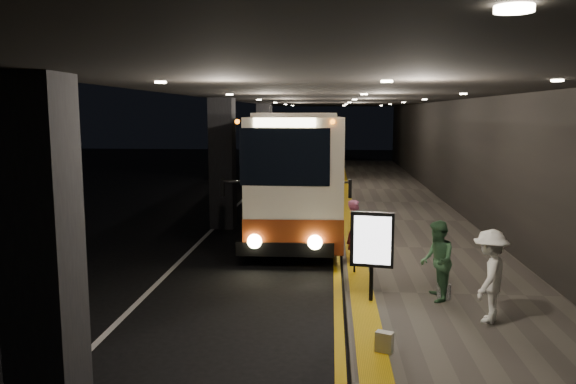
{
  "coord_description": "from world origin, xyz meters",
  "views": [
    {
      "loc": [
        2.17,
        -14.73,
        3.91
      ],
      "look_at": [
        0.97,
        0.81,
        1.7
      ],
      "focal_mm": 35.0,
      "sensor_mm": 36.0,
      "label": 1
    }
  ],
  "objects_px": {
    "coach_main": "(299,173)",
    "passenger_boarding": "(355,230)",
    "bag_plain": "(384,342)",
    "info_sign": "(372,241)",
    "passenger_waiting_green": "(437,261)",
    "coach_third": "(317,139)",
    "stanchion_post": "(355,251)",
    "passenger_waiting_white": "(490,276)",
    "coach_second": "(309,152)",
    "bag_polka": "(444,291)"
  },
  "relations": [
    {
      "from": "coach_main",
      "to": "bag_plain",
      "type": "height_order",
      "value": "coach_main"
    },
    {
      "from": "coach_main",
      "to": "coach_second",
      "type": "distance_m",
      "value": 12.65
    },
    {
      "from": "stanchion_post",
      "to": "coach_main",
      "type": "bearing_deg",
      "value": 104.65
    },
    {
      "from": "passenger_boarding",
      "to": "coach_main",
      "type": "bearing_deg",
      "value": 35.39
    },
    {
      "from": "coach_main",
      "to": "stanchion_post",
      "type": "bearing_deg",
      "value": -77.28
    },
    {
      "from": "bag_polka",
      "to": "bag_plain",
      "type": "xyz_separation_m",
      "value": [
        -1.45,
        -2.69,
        0.01
      ]
    },
    {
      "from": "passenger_waiting_green",
      "to": "bag_plain",
      "type": "distance_m",
      "value": 2.97
    },
    {
      "from": "coach_third",
      "to": "info_sign",
      "type": "xyz_separation_m",
      "value": [
        2.01,
        -34.17,
        -0.43
      ]
    },
    {
      "from": "coach_main",
      "to": "info_sign",
      "type": "distance_m",
      "value": 8.76
    },
    {
      "from": "passenger_waiting_white",
      "to": "bag_polka",
      "type": "bearing_deg",
      "value": -126.07
    },
    {
      "from": "coach_third",
      "to": "bag_plain",
      "type": "distance_m",
      "value": 36.69
    },
    {
      "from": "coach_second",
      "to": "passenger_waiting_white",
      "type": "bearing_deg",
      "value": -83.09
    },
    {
      "from": "coach_second",
      "to": "passenger_waiting_green",
      "type": "distance_m",
      "value": 21.29
    },
    {
      "from": "passenger_waiting_white",
      "to": "bag_polka",
      "type": "distance_m",
      "value": 1.47
    },
    {
      "from": "coach_third",
      "to": "info_sign",
      "type": "distance_m",
      "value": 34.23
    },
    {
      "from": "bag_polka",
      "to": "bag_plain",
      "type": "relative_size",
      "value": 0.95
    },
    {
      "from": "coach_third",
      "to": "coach_main",
      "type": "bearing_deg",
      "value": -93.13
    },
    {
      "from": "info_sign",
      "to": "stanchion_post",
      "type": "xyz_separation_m",
      "value": [
        -0.25,
        2.01,
        -0.71
      ]
    },
    {
      "from": "passenger_boarding",
      "to": "bag_polka",
      "type": "bearing_deg",
      "value": -133.31
    },
    {
      "from": "passenger_waiting_white",
      "to": "info_sign",
      "type": "height_order",
      "value": "info_sign"
    },
    {
      "from": "coach_main",
      "to": "passenger_waiting_white",
      "type": "distance_m",
      "value": 10.29
    },
    {
      "from": "coach_third",
      "to": "info_sign",
      "type": "bearing_deg",
      "value": -89.9
    },
    {
      "from": "coach_main",
      "to": "info_sign",
      "type": "xyz_separation_m",
      "value": [
        1.95,
        -8.53,
        -0.44
      ]
    },
    {
      "from": "passenger_boarding",
      "to": "coach_second",
      "type": "bearing_deg",
      "value": 23.05
    },
    {
      "from": "coach_main",
      "to": "coach_third",
      "type": "xyz_separation_m",
      "value": [
        -0.06,
        25.64,
        -0.01
      ]
    },
    {
      "from": "passenger_waiting_white",
      "to": "bag_polka",
      "type": "relative_size",
      "value": 5.3
    },
    {
      "from": "coach_main",
      "to": "passenger_waiting_white",
      "type": "bearing_deg",
      "value": -68.96
    },
    {
      "from": "passenger_waiting_green",
      "to": "passenger_boarding",
      "type": "bearing_deg",
      "value": -151.72
    },
    {
      "from": "passenger_boarding",
      "to": "info_sign",
      "type": "height_order",
      "value": "info_sign"
    },
    {
      "from": "bag_plain",
      "to": "stanchion_post",
      "type": "bearing_deg",
      "value": 93.77
    },
    {
      "from": "bag_polka",
      "to": "passenger_waiting_white",
      "type": "bearing_deg",
      "value": -64.48
    },
    {
      "from": "coach_main",
      "to": "info_sign",
      "type": "height_order",
      "value": "coach_main"
    },
    {
      "from": "coach_second",
      "to": "passenger_boarding",
      "type": "relative_size",
      "value": 7.32
    },
    {
      "from": "bag_plain",
      "to": "info_sign",
      "type": "height_order",
      "value": "info_sign"
    },
    {
      "from": "stanchion_post",
      "to": "passenger_waiting_white",
      "type": "bearing_deg",
      "value": -51.9
    },
    {
      "from": "bag_plain",
      "to": "stanchion_post",
      "type": "relative_size",
      "value": 0.32
    },
    {
      "from": "passenger_waiting_green",
      "to": "stanchion_post",
      "type": "height_order",
      "value": "passenger_waiting_green"
    },
    {
      "from": "bag_polka",
      "to": "passenger_waiting_green",
      "type": "bearing_deg",
      "value": -155.47
    },
    {
      "from": "passenger_boarding",
      "to": "stanchion_post",
      "type": "xyz_separation_m",
      "value": [
        -0.05,
        -1.21,
        -0.26
      ]
    },
    {
      "from": "passenger_waiting_white",
      "to": "bag_plain",
      "type": "bearing_deg",
      "value": -24.52
    },
    {
      "from": "passenger_waiting_green",
      "to": "passenger_waiting_white",
      "type": "xyz_separation_m",
      "value": [
        0.74,
        -1.09,
        0.03
      ]
    },
    {
      "from": "passenger_waiting_green",
      "to": "bag_polka",
      "type": "distance_m",
      "value": 0.68
    },
    {
      "from": "info_sign",
      "to": "stanchion_post",
      "type": "distance_m",
      "value": 2.15
    },
    {
      "from": "coach_third",
      "to": "bag_polka",
      "type": "height_order",
      "value": "coach_third"
    },
    {
      "from": "stanchion_post",
      "to": "info_sign",
      "type": "bearing_deg",
      "value": -82.92
    },
    {
      "from": "stanchion_post",
      "to": "bag_polka",
      "type": "bearing_deg",
      "value": -45.35
    },
    {
      "from": "passenger_waiting_green",
      "to": "bag_polka",
      "type": "height_order",
      "value": "passenger_waiting_green"
    },
    {
      "from": "coach_main",
      "to": "passenger_boarding",
      "type": "relative_size",
      "value": 7.88
    },
    {
      "from": "coach_main",
      "to": "info_sign",
      "type": "bearing_deg",
      "value": -79.03
    },
    {
      "from": "coach_third",
      "to": "stanchion_post",
      "type": "relative_size",
      "value": 11.77
    }
  ]
}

